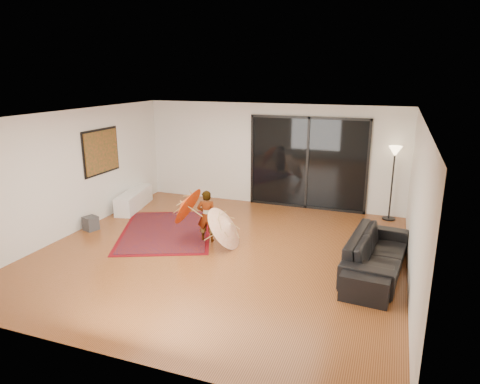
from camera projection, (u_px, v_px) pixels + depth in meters
The scene contains 17 objects.
floor at pixel (221, 252), 8.54m from camera, with size 7.00×7.00×0.00m, color #965229.
ceiling at pixel (219, 116), 7.82m from camera, with size 7.00×7.00×0.00m, color white.
wall_back at pixel (271, 155), 11.35m from camera, with size 7.00×7.00×0.00m, color silver.
wall_front at pixel (104, 259), 5.02m from camera, with size 7.00×7.00×0.00m, color silver.
wall_left at pixel (72, 173), 9.34m from camera, with size 7.00×7.00×0.00m, color silver.
wall_right at pixel (416, 206), 7.02m from camera, with size 7.00×7.00×0.00m, color silver.
sliding_door at pixel (307, 163), 11.03m from camera, with size 3.06×0.07×2.40m.
painting at pixel (101, 152), 10.15m from camera, with size 0.04×1.28×1.08m.
media_console at pixel (134, 200), 11.26m from camera, with size 0.42×1.67×0.46m, color white.
speaker at pixel (91, 223), 9.70m from camera, with size 0.28×0.28×0.32m, color #424244.
persian_rug at pixel (166, 231), 9.65m from camera, with size 2.88×3.28×0.02m.
sofa at pixel (377, 252), 7.70m from camera, with size 2.27×0.89×0.66m, color black.
ottoman at pixel (366, 283), 6.83m from camera, with size 0.75×0.75×0.43m, color black.
floor_lamp at pixel (394, 162), 10.07m from camera, with size 0.31×0.31×1.80m.
child at pixel (207, 216), 8.97m from camera, with size 0.41×0.27×1.11m, color #999999.
parasol_orange at pixel (182, 206), 9.06m from camera, with size 0.58×0.88×0.89m.
parasol_white at pixel (231, 224), 8.65m from camera, with size 0.72×0.96×0.98m.
Camera 1 is at (3.08, -7.29, 3.45)m, focal length 32.00 mm.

